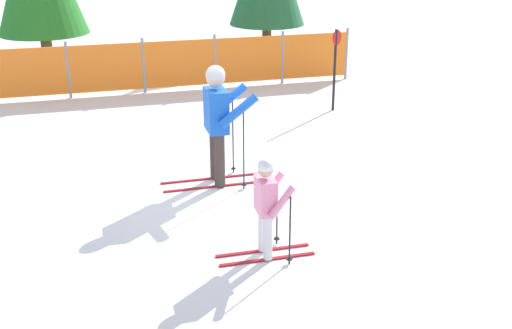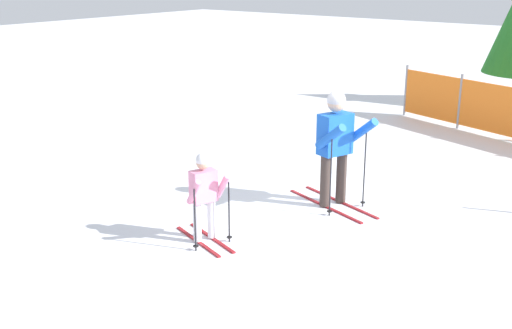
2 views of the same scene
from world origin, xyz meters
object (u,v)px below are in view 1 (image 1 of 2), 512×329
Objects in this scene: safety_fence at (180,64)px; trail_marker at (335,61)px; skier_child at (267,201)px; skier_adult at (218,114)px.

trail_marker is (1.75, -2.95, 0.37)m from safety_fence.
skier_child is at bearing -110.12° from safety_fence.
trail_marker is (4.27, 3.93, 0.28)m from skier_child.
skier_adult reaches higher than trail_marker.
skier_adult is at bearing 91.94° from skier_child.
skier_adult is 0.23× the size of safety_fence.
safety_fence is at bearing 87.04° from skier_adult.
skier_child is 7.33m from safety_fence.
skier_adult is 5.19m from safety_fence.
skier_child is 0.74× the size of trail_marker.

